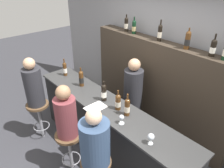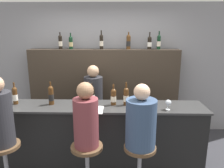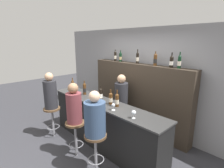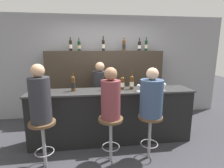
{
  "view_description": "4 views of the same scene",
  "coord_description": "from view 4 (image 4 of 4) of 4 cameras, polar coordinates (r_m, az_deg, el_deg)",
  "views": [
    {
      "loc": [
        2.08,
        -1.46,
        2.85
      ],
      "look_at": [
        0.19,
        0.2,
        1.46
      ],
      "focal_mm": 35.0,
      "sensor_mm": 36.0,
      "label": 1
    },
    {
      "loc": [
        0.26,
        -2.73,
        2.09
      ],
      "look_at": [
        0.19,
        0.21,
        1.35
      ],
      "focal_mm": 35.0,
      "sensor_mm": 36.0,
      "label": 2
    },
    {
      "loc": [
        2.66,
        -2.0,
        2.28
      ],
      "look_at": [
        0.23,
        0.32,
        1.44
      ],
      "focal_mm": 28.0,
      "sensor_mm": 36.0,
      "label": 3
    },
    {
      "loc": [
        -0.43,
        -2.88,
        1.8
      ],
      "look_at": [
        0.01,
        0.29,
        1.13
      ],
      "focal_mm": 28.0,
      "sensor_mm": 36.0,
      "label": 4
    }
  ],
  "objects": [
    {
      "name": "wall_back",
      "position": [
        4.6,
        -2.47,
        5.54
      ],
      "size": [
        6.4,
        0.05,
        2.6
      ],
      "color": "gray",
      "rests_on": "ground_plane"
    },
    {
      "name": "wine_glass_1",
      "position": [
        3.37,
        16.63,
        -0.36
      ],
      "size": [
        0.08,
        0.08,
        0.14
      ],
      "color": "silver",
      "rests_on": "bar_counter"
    },
    {
      "name": "guest_seated_middle",
      "position": [
        2.63,
        -0.43,
        -4.08
      ],
      "size": [
        0.3,
        0.3,
        0.79
      ],
      "color": "brown",
      "rests_on": "bar_stool_middle"
    },
    {
      "name": "wine_bottle_backbar_0",
      "position": [
        4.35,
        -13.38,
        12.25
      ],
      "size": [
        0.07,
        0.07,
        0.32
      ],
      "color": "black",
      "rests_on": "back_bar_cabinet"
    },
    {
      "name": "wine_bottle_backbar_4",
      "position": [
        4.52,
        8.93,
        12.27
      ],
      "size": [
        0.08,
        0.08,
        0.32
      ],
      "color": "black",
      "rests_on": "back_bar_cabinet"
    },
    {
      "name": "wine_bottle_backbar_5",
      "position": [
        4.57,
        11.07,
        12.33
      ],
      "size": [
        0.07,
        0.07,
        0.34
      ],
      "color": "black",
      "rests_on": "back_bar_cabinet"
    },
    {
      "name": "guest_seated_right",
      "position": [
        2.79,
        12.74,
        -3.94
      ],
      "size": [
        0.36,
        0.36,
        0.77
      ],
      "color": "#334766",
      "rests_on": "bar_stool_right"
    },
    {
      "name": "wine_glass_0",
      "position": [
        3.21,
        8.65,
        -0.77
      ],
      "size": [
        0.08,
        0.08,
        0.13
      ],
      "color": "silver",
      "rests_on": "bar_counter"
    },
    {
      "name": "wine_bottle_counter_1",
      "position": [
        3.26,
        -12.59,
        0.18
      ],
      "size": [
        0.08,
        0.08,
        0.34
      ],
      "color": "#4C2D14",
      "rests_on": "bar_counter"
    },
    {
      "name": "bar_stool_left",
      "position": [
        2.88,
        -21.63,
        -14.26
      ],
      "size": [
        0.39,
        0.39,
        0.73
      ],
      "color": "gray",
      "rests_on": "ground_plane"
    },
    {
      "name": "back_bar_cabinet",
      "position": [
        4.45,
        -2.14,
        -0.38
      ],
      "size": [
        2.87,
        0.28,
        1.72
      ],
      "color": "#382D23",
      "rests_on": "ground_plane"
    },
    {
      "name": "bar_counter",
      "position": [
        3.42,
        -0.07,
        -10.35
      ],
      "size": [
        3.06,
        0.55,
        1.02
      ],
      "color": "black",
      "rests_on": "ground_plane"
    },
    {
      "name": "tasting_menu",
      "position": [
        3.09,
        -0.32,
        -2.82
      ],
      "size": [
        0.21,
        0.3,
        0.0
      ],
      "color": "white",
      "rests_on": "bar_counter"
    },
    {
      "name": "bar_stool_right",
      "position": [
        2.96,
        12.31,
        -12.96
      ],
      "size": [
        0.39,
        0.39,
        0.73
      ],
      "color": "gray",
      "rests_on": "ground_plane"
    },
    {
      "name": "wine_bottle_backbar_3",
      "position": [
        4.42,
        3.91,
        12.57
      ],
      "size": [
        0.08,
        0.08,
        0.32
      ],
      "color": "#4C2D14",
      "rests_on": "back_bar_cabinet"
    },
    {
      "name": "wine_bottle_counter_0",
      "position": [
        3.35,
        -21.73,
        -0.22
      ],
      "size": [
        0.07,
        0.07,
        0.33
      ],
      "color": "#4C2D14",
      "rests_on": "bar_counter"
    },
    {
      "name": "wine_bottle_counter_3",
      "position": [
        3.31,
        3.37,
        0.32
      ],
      "size": [
        0.08,
        0.08,
        0.31
      ],
      "color": "#4C2D14",
      "rests_on": "bar_counter"
    },
    {
      "name": "bartender",
      "position": [
        4.06,
        -3.84,
        -4.2
      ],
      "size": [
        0.33,
        0.33,
        1.49
      ],
      "color": "#28282D",
      "rests_on": "ground_plane"
    },
    {
      "name": "ground_plane",
      "position": [
        3.42,
        0.55,
        -19.89
      ],
      "size": [
        16.0,
        16.0,
        0.0
      ],
      "primitive_type": "plane",
      "color": "#333338"
    },
    {
      "name": "guest_seated_left",
      "position": [
        2.7,
        -22.48,
        -4.01
      ],
      "size": [
        0.3,
        0.3,
        0.85
      ],
      "color": "#28282D",
      "rests_on": "bar_stool_left"
    },
    {
      "name": "wine_bottle_counter_2",
      "position": [
        3.26,
        -2.02,
        0.43
      ],
      "size": [
        0.08,
        0.08,
        0.33
      ],
      "color": "black",
      "rests_on": "bar_counter"
    },
    {
      "name": "wine_bottle_backbar_1",
      "position": [
        4.34,
        -10.69,
        12.22
      ],
      "size": [
        0.08,
        0.08,
        0.3
      ],
      "color": "black",
      "rests_on": "back_bar_cabinet"
    },
    {
      "name": "wine_bottle_counter_4",
      "position": [
        3.35,
        6.45,
        0.56
      ],
      "size": [
        0.08,
        0.08,
        0.34
      ],
      "color": "#4C2D14",
      "rests_on": "bar_counter"
    },
    {
      "name": "wine_bottle_backbar_2",
      "position": [
        4.35,
        -2.86,
        12.63
      ],
      "size": [
        0.07,
        0.07,
        0.35
      ],
      "color": "black",
      "rests_on": "back_bar_cabinet"
    },
    {
      "name": "bar_stool_middle",
      "position": [
        2.81,
        -0.42,
        -14.01
      ],
      "size": [
        0.39,
        0.39,
        0.73
      ],
      "color": "gray",
      "rests_on": "ground_plane"
    }
  ]
}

